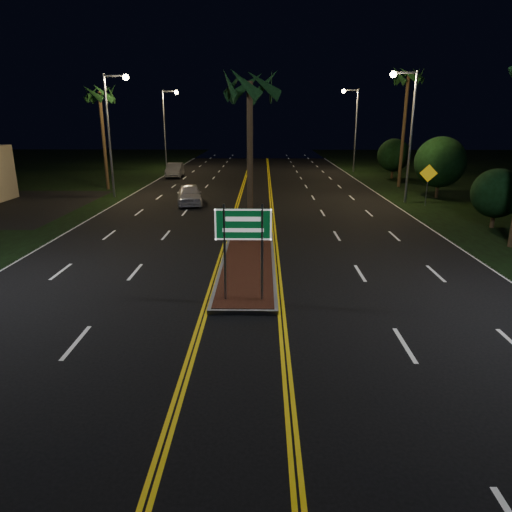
{
  "coord_description": "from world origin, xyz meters",
  "views": [
    {
      "loc": [
        0.63,
        -11.23,
        5.91
      ],
      "look_at": [
        0.42,
        2.01,
        1.9
      ],
      "focal_mm": 32.0,
      "sensor_mm": 36.0,
      "label": 1
    }
  ],
  "objects_px": {
    "streetlight_right_mid": "(407,122)",
    "car_far": "(175,169)",
    "warning_sign": "(428,179)",
    "shrub_near": "(497,193)",
    "car_near": "(189,193)",
    "streetlight_right_far": "(353,121)",
    "shrub_mid": "(440,162)",
    "palm_left_far": "(99,95)",
    "streetlight_left_far": "(167,120)",
    "shrub_far": "(394,155)",
    "median_island": "(248,263)",
    "streetlight_left_mid": "(113,122)",
    "highway_sign": "(243,234)",
    "palm_median": "(250,86)",
    "palm_right_far": "(408,78)"
  },
  "relations": [
    {
      "from": "shrub_far",
      "to": "car_far",
      "type": "relative_size",
      "value": 0.8
    },
    {
      "from": "median_island",
      "to": "palm_median",
      "type": "bearing_deg",
      "value": 90.0
    },
    {
      "from": "palm_median",
      "to": "shrub_near",
      "type": "relative_size",
      "value": 2.52
    },
    {
      "from": "streetlight_right_mid",
      "to": "shrub_far",
      "type": "relative_size",
      "value": 2.27
    },
    {
      "from": "shrub_mid",
      "to": "palm_left_far",
      "type": "bearing_deg",
      "value": 171.51
    },
    {
      "from": "shrub_mid",
      "to": "shrub_far",
      "type": "xyz_separation_m",
      "value": [
        -0.2,
        12.0,
        -0.39
      ]
    },
    {
      "from": "streetlight_right_mid",
      "to": "palm_median",
      "type": "bearing_deg",
      "value": -132.7
    },
    {
      "from": "median_island",
      "to": "streetlight_left_mid",
      "type": "bearing_deg",
      "value": 121.98
    },
    {
      "from": "palm_left_far",
      "to": "palm_right_far",
      "type": "bearing_deg",
      "value": 4.47
    },
    {
      "from": "car_near",
      "to": "streetlight_right_mid",
      "type": "bearing_deg",
      "value": -6.34
    },
    {
      "from": "car_near",
      "to": "palm_right_far",
      "type": "bearing_deg",
      "value": 17.25
    },
    {
      "from": "streetlight_left_mid",
      "to": "car_far",
      "type": "relative_size",
      "value": 1.81
    },
    {
      "from": "streetlight_right_mid",
      "to": "palm_right_far",
      "type": "xyz_separation_m",
      "value": [
        2.19,
        8.0,
        3.49
      ]
    },
    {
      "from": "palm_median",
      "to": "shrub_far",
      "type": "xyz_separation_m",
      "value": [
        13.8,
        25.5,
        -4.94
      ]
    },
    {
      "from": "palm_median",
      "to": "palm_left_far",
      "type": "relative_size",
      "value": 0.94
    },
    {
      "from": "streetlight_right_far",
      "to": "shrub_mid",
      "type": "relative_size",
      "value": 1.95
    },
    {
      "from": "streetlight_right_far",
      "to": "car_far",
      "type": "xyz_separation_m",
      "value": [
        -19.27,
        -5.04,
        -4.83
      ]
    },
    {
      "from": "streetlight_right_mid",
      "to": "palm_left_far",
      "type": "distance_m",
      "value": 24.26
    },
    {
      "from": "median_island",
      "to": "highway_sign",
      "type": "relative_size",
      "value": 3.2
    },
    {
      "from": "median_island",
      "to": "shrub_far",
      "type": "relative_size",
      "value": 2.59
    },
    {
      "from": "highway_sign",
      "to": "shrub_mid",
      "type": "height_order",
      "value": "shrub_mid"
    },
    {
      "from": "streetlight_left_mid",
      "to": "streetlight_left_far",
      "type": "relative_size",
      "value": 1.0
    },
    {
      "from": "streetlight_right_mid",
      "to": "car_near",
      "type": "distance_m",
      "value": 16.03
    },
    {
      "from": "streetlight_left_far",
      "to": "shrub_far",
      "type": "height_order",
      "value": "streetlight_left_far"
    },
    {
      "from": "highway_sign",
      "to": "palm_right_far",
      "type": "bearing_deg",
      "value": 64.8
    },
    {
      "from": "streetlight_right_mid",
      "to": "car_near",
      "type": "relative_size",
      "value": 1.81
    },
    {
      "from": "streetlight_left_mid",
      "to": "palm_median",
      "type": "bearing_deg",
      "value": -51.83
    },
    {
      "from": "median_island",
      "to": "highway_sign",
      "type": "bearing_deg",
      "value": -90.0
    },
    {
      "from": "highway_sign",
      "to": "car_far",
      "type": "bearing_deg",
      "value": 104.22
    },
    {
      "from": "shrub_near",
      "to": "car_near",
      "type": "height_order",
      "value": "shrub_near"
    },
    {
      "from": "shrub_mid",
      "to": "shrub_far",
      "type": "height_order",
      "value": "shrub_mid"
    },
    {
      "from": "median_island",
      "to": "palm_right_far",
      "type": "distance_m",
      "value": 27.84
    },
    {
      "from": "streetlight_right_far",
      "to": "shrub_near",
      "type": "xyz_separation_m",
      "value": [
        2.89,
        -28.0,
        -3.71
      ]
    },
    {
      "from": "palm_left_far",
      "to": "shrub_mid",
      "type": "relative_size",
      "value": 1.9
    },
    {
      "from": "palm_left_far",
      "to": "streetlight_left_far",
      "type": "bearing_deg",
      "value": 82.22
    },
    {
      "from": "streetlight_left_far",
      "to": "shrub_near",
      "type": "distance_m",
      "value": 38.67
    },
    {
      "from": "car_near",
      "to": "warning_sign",
      "type": "xyz_separation_m",
      "value": [
        16.65,
        -0.39,
        1.08
      ]
    },
    {
      "from": "streetlight_right_mid",
      "to": "car_far",
      "type": "xyz_separation_m",
      "value": [
        -19.27,
        14.96,
        -4.83
      ]
    },
    {
      "from": "median_island",
      "to": "streetlight_right_far",
      "type": "relative_size",
      "value": 1.14
    },
    {
      "from": "median_island",
      "to": "streetlight_left_far",
      "type": "bearing_deg",
      "value": 106.0
    },
    {
      "from": "shrub_mid",
      "to": "palm_median",
      "type": "bearing_deg",
      "value": -136.04
    },
    {
      "from": "highway_sign",
      "to": "palm_left_far",
      "type": "relative_size",
      "value": 0.36
    },
    {
      "from": "palm_left_far",
      "to": "car_far",
      "type": "xyz_separation_m",
      "value": [
        4.14,
        8.96,
        -6.92
      ]
    },
    {
      "from": "streetlight_right_mid",
      "to": "warning_sign",
      "type": "height_order",
      "value": "streetlight_right_mid"
    },
    {
      "from": "streetlight_left_mid",
      "to": "shrub_mid",
      "type": "xyz_separation_m",
      "value": [
        24.61,
        0.0,
        -2.93
      ]
    },
    {
      "from": "shrub_near",
      "to": "car_far",
      "type": "xyz_separation_m",
      "value": [
        -22.16,
        22.96,
        -1.12
      ]
    },
    {
      "from": "streetlight_left_far",
      "to": "warning_sign",
      "type": "height_order",
      "value": "streetlight_left_far"
    },
    {
      "from": "median_island",
      "to": "highway_sign",
      "type": "distance_m",
      "value": 4.8
    },
    {
      "from": "streetlight_right_mid",
      "to": "palm_median",
      "type": "height_order",
      "value": "streetlight_right_mid"
    },
    {
      "from": "highway_sign",
      "to": "streetlight_right_mid",
      "type": "xyz_separation_m",
      "value": [
        10.61,
        19.2,
        3.25
      ]
    }
  ]
}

